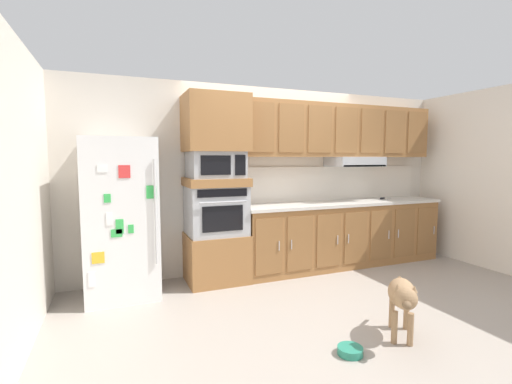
# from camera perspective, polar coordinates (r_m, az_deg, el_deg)

# --- Properties ---
(ground_plane) EXTENTS (9.60, 9.60, 0.00)m
(ground_plane) POSITION_cam_1_polar(r_m,az_deg,el_deg) (4.37, 8.53, -15.33)
(ground_plane) COLOR #9E9389
(back_kitchen_wall) EXTENTS (6.20, 0.12, 2.50)m
(back_kitchen_wall) POSITION_cam_1_polar(r_m,az_deg,el_deg) (5.08, 2.37, 2.11)
(back_kitchen_wall) COLOR beige
(back_kitchen_wall) RESTS_ON ground
(side_panel_left) EXTENTS (0.12, 7.10, 2.50)m
(side_panel_left) POSITION_cam_1_polar(r_m,az_deg,el_deg) (3.59, -33.29, -0.12)
(side_panel_left) COLOR beige
(side_panel_left) RESTS_ON ground
(side_panel_right) EXTENTS (0.12, 7.10, 2.50)m
(side_panel_right) POSITION_cam_1_polar(r_m,az_deg,el_deg) (6.03, 32.33, 1.79)
(side_panel_right) COLOR silver
(side_panel_right) RESTS_ON ground
(refrigerator) EXTENTS (0.76, 0.73, 1.76)m
(refrigerator) POSITION_cam_1_polar(r_m,az_deg,el_deg) (4.24, -20.67, -3.91)
(refrigerator) COLOR white
(refrigerator) RESTS_ON ground
(oven_base_cabinet) EXTENTS (0.74, 0.62, 0.60)m
(oven_base_cabinet) POSITION_cam_1_polar(r_m,az_deg,el_deg) (4.59, -6.30, -10.31)
(oven_base_cabinet) COLOR #996638
(oven_base_cabinet) RESTS_ON ground
(built_in_oven) EXTENTS (0.70, 0.62, 0.60)m
(built_in_oven) POSITION_cam_1_polar(r_m,az_deg,el_deg) (4.46, -6.37, -2.88)
(built_in_oven) COLOR #A8AAAF
(built_in_oven) RESTS_ON oven_base_cabinet
(appliance_mid_shelf) EXTENTS (0.74, 0.62, 0.10)m
(appliance_mid_shelf) POSITION_cam_1_polar(r_m,az_deg,el_deg) (4.43, -6.43, 1.60)
(appliance_mid_shelf) COLOR #996638
(appliance_mid_shelf) RESTS_ON built_in_oven
(microwave) EXTENTS (0.64, 0.54, 0.32)m
(microwave) POSITION_cam_1_polar(r_m,az_deg,el_deg) (4.42, -6.45, 4.32)
(microwave) COLOR #A8AAAF
(microwave) RESTS_ON appliance_mid_shelf
(appliance_upper_cabinet) EXTENTS (0.74, 0.62, 0.68)m
(appliance_upper_cabinet) POSITION_cam_1_polar(r_m,az_deg,el_deg) (4.44, -6.53, 10.78)
(appliance_upper_cabinet) COLOR #996638
(appliance_upper_cabinet) RESTS_ON microwave
(lower_cabinet_run) EXTENTS (3.03, 0.63, 0.88)m
(lower_cabinet_run) POSITION_cam_1_polar(r_m,az_deg,el_deg) (5.36, 13.60, -6.61)
(lower_cabinet_run) COLOR #996638
(lower_cabinet_run) RESTS_ON ground
(countertop_slab) EXTENTS (3.07, 0.64, 0.04)m
(countertop_slab) POSITION_cam_1_polar(r_m,az_deg,el_deg) (5.29, 13.68, -1.72)
(countertop_slab) COLOR beige
(countertop_slab) RESTS_ON lower_cabinet_run
(backsplash_panel) EXTENTS (3.07, 0.02, 0.50)m
(backsplash_panel) POSITION_cam_1_polar(r_m,az_deg,el_deg) (5.50, 12.00, 1.41)
(backsplash_panel) COLOR silver
(backsplash_panel) RESTS_ON countertop_slab
(upper_cabinet_with_hood) EXTENTS (3.03, 0.48, 0.88)m
(upper_cabinet_with_hood) POSITION_cam_1_polar(r_m,az_deg,el_deg) (5.37, 13.28, 9.12)
(upper_cabinet_with_hood) COLOR #996638
(upper_cabinet_with_hood) RESTS_ON backsplash_panel
(screwdriver) EXTENTS (0.15, 0.16, 0.03)m
(screwdriver) POSITION_cam_1_polar(r_m,az_deg,el_deg) (5.78, 19.55, -0.95)
(screwdriver) COLOR black
(screwdriver) RESTS_ON countertop_slab
(dog) EXTENTS (0.52, 0.63, 0.56)m
(dog) POSITION_cam_1_polar(r_m,az_deg,el_deg) (3.38, 22.26, -15.08)
(dog) COLOR #997551
(dog) RESTS_ON ground
(dog_food_bowl) EXTENTS (0.20, 0.20, 0.06)m
(dog_food_bowl) POSITION_cam_1_polar(r_m,az_deg,el_deg) (3.17, 14.75, -23.20)
(dog_food_bowl) COLOR #267F66
(dog_food_bowl) RESTS_ON ground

